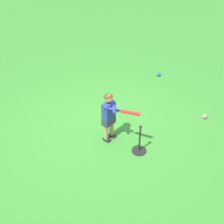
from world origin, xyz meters
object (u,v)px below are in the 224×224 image
(play_ball_midfield, at_px, (159,74))
(batting_tee, at_px, (139,147))
(play_ball_near_batter, at_px, (205,116))
(child_batter, at_px, (110,113))

(play_ball_midfield, distance_m, batting_tee, 3.00)
(play_ball_near_batter, xyz_separation_m, batting_tee, (-1.27, -1.36, 0.06))
(batting_tee, bearing_deg, play_ball_midfield, 88.32)
(child_batter, distance_m, play_ball_midfield, 2.92)
(child_batter, relative_size, batting_tee, 1.74)
(play_ball_near_batter, bearing_deg, play_ball_midfield, 125.77)
(child_batter, relative_size, play_ball_near_batter, 11.07)
(play_ball_midfield, bearing_deg, batting_tee, -91.68)
(play_ball_midfield, distance_m, play_ball_near_batter, 2.02)
(child_batter, bearing_deg, batting_tee, -20.34)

